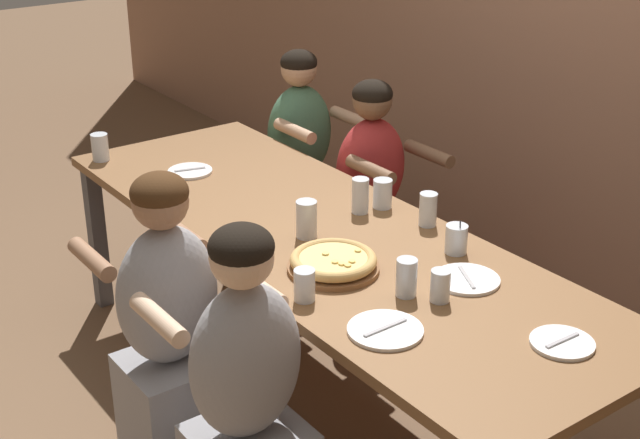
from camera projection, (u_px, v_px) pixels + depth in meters
name	position (u px, v px, depth m)	size (l,w,h in m)	color
ground_plane	(320.00, 399.00, 3.68)	(18.00, 18.00, 0.00)	brown
dining_table	(320.00, 248.00, 3.40)	(2.67, 0.90, 0.76)	brown
pizza_board_main	(333.00, 262.00, 3.07)	(0.32, 0.32, 0.06)	brown
empty_plate_a	(190.00, 171.00, 3.93)	(0.20, 0.20, 0.02)	white
empty_plate_b	(562.00, 343.00, 2.64)	(0.19, 0.19, 0.02)	white
empty_plate_c	(467.00, 279.00, 3.01)	(0.23, 0.23, 0.02)	white
empty_plate_d	(385.00, 330.00, 2.71)	(0.23, 0.23, 0.02)	white
cocktail_glass_blue	(456.00, 240.00, 3.19)	(0.08, 0.08, 0.13)	silver
drinking_glass_a	(406.00, 280.00, 2.90)	(0.07, 0.07, 0.13)	silver
drinking_glass_b	(360.00, 198.00, 3.51)	(0.07, 0.07, 0.14)	silver
drinking_glass_c	(100.00, 149.00, 4.05)	(0.08, 0.08, 0.12)	silver
drinking_glass_d	(307.00, 222.00, 3.30)	(0.08, 0.08, 0.14)	silver
drinking_glass_e	(441.00, 287.00, 2.87)	(0.07, 0.07, 0.11)	silver
drinking_glass_f	(305.00, 287.00, 2.87)	(0.07, 0.07, 0.11)	silver
drinking_glass_g	(383.00, 194.00, 3.56)	(0.08, 0.08, 0.12)	silver
drinking_glass_h	(428.00, 211.00, 3.40)	(0.07, 0.07, 0.13)	silver
diner_far_left	(300.00, 170.00, 4.63)	(0.51, 0.40, 1.16)	#477556
diner_near_center	(171.00, 345.00, 3.07)	(0.51, 0.40, 1.17)	#99999E
diner_far_midleft	(370.00, 208.00, 4.21)	(0.51, 0.40, 1.13)	#B22D2D
diner_near_midright	(247.00, 415.00, 2.71)	(0.51, 0.40, 1.17)	#99999E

